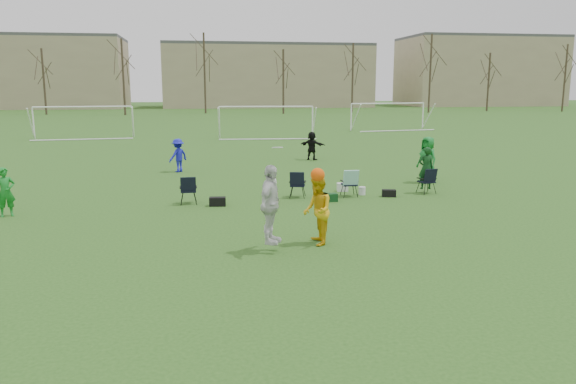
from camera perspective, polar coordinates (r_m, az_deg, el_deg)
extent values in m
plane|color=#254F18|center=(12.49, -2.34, -8.08)|extent=(260.00, 260.00, 0.00)
imported|color=#167F25|center=(19.52, -26.77, 0.00)|extent=(0.67, 0.57, 1.55)
imported|color=#181BBA|center=(26.99, -11.10, 3.67)|extent=(1.14, 1.12, 1.57)
imported|color=#147328|center=(24.28, 13.97, 3.21)|extent=(0.96, 1.12, 1.94)
imported|color=black|center=(30.86, 2.44, 4.72)|extent=(1.44, 1.22, 1.56)
imported|color=silver|center=(13.62, -1.80, -1.29)|extent=(0.93, 1.23, 1.95)
imported|color=gold|center=(14.35, 3.00, -1.89)|extent=(0.70, 0.88, 1.78)
sphere|color=#F4530C|center=(14.18, 3.03, 1.74)|extent=(0.36, 0.36, 0.36)
cylinder|color=white|center=(13.47, -1.09, 4.53)|extent=(0.27, 0.27, 0.07)
imported|color=#0F3A16|center=(21.90, 13.85, 2.38)|extent=(0.61, 0.42, 1.61)
cube|color=black|center=(19.22, -7.18, -0.97)|extent=(0.57, 0.34, 0.30)
cube|color=pink|center=(19.48, -1.62, -0.58)|extent=(0.37, 0.25, 0.40)
cube|color=#103C18|center=(19.86, 4.35, -0.56)|extent=(0.48, 0.33, 0.28)
cube|color=white|center=(21.80, 5.55, 0.49)|extent=(0.46, 0.36, 0.32)
cylinder|color=white|center=(21.19, 7.53, 0.13)|extent=(0.26, 0.26, 0.30)
cube|color=black|center=(20.98, 10.22, -0.12)|extent=(0.55, 0.37, 0.26)
cube|color=black|center=(19.69, -10.09, 0.21)|extent=(0.61, 0.61, 0.96)
cube|color=black|center=(20.50, 0.98, 0.79)|extent=(0.74, 0.74, 0.96)
cube|color=black|center=(20.77, 6.24, 0.86)|extent=(0.61, 0.61, 0.96)
cube|color=black|center=(21.88, 13.89, 1.11)|extent=(0.71, 0.71, 0.96)
cylinder|color=white|center=(47.13, -24.44, 6.39)|extent=(0.12, 0.12, 2.40)
cylinder|color=white|center=(46.41, -15.49, 6.90)|extent=(0.12, 0.12, 2.40)
cylinder|color=white|center=(46.57, -20.10, 8.13)|extent=(7.28, 0.76, 0.12)
cylinder|color=white|center=(44.12, -7.00, 7.03)|extent=(0.12, 0.12, 2.40)
cylinder|color=white|center=(44.51, 2.51, 7.13)|extent=(0.12, 0.12, 2.40)
cylinder|color=white|center=(44.10, -2.24, 8.66)|extent=(7.29, 0.63, 0.12)
cylinder|color=white|center=(51.20, 6.44, 7.55)|extent=(0.12, 0.12, 2.40)
cylinder|color=white|center=(54.54, 13.54, 7.52)|extent=(0.12, 0.12, 2.40)
cylinder|color=white|center=(52.72, 10.15, 8.85)|extent=(7.25, 1.13, 0.12)
cylinder|color=#382B21|center=(85.75, -23.55, 10.23)|extent=(0.28, 0.28, 9.00)
cylinder|color=#382B21|center=(80.82, -16.39, 11.12)|extent=(0.28, 0.28, 10.20)
cylinder|color=#382B21|center=(83.27, -8.47, 11.83)|extent=(0.28, 0.28, 11.40)
cylinder|color=#382B21|center=(81.19, -0.48, 11.13)|extent=(0.28, 0.28, 9.00)
cylinder|color=#382B21|center=(86.47, 6.58, 11.43)|extent=(0.28, 0.28, 10.20)
cylinder|color=#382B21|center=(87.32, 14.25, 11.57)|extent=(0.28, 0.28, 11.40)
cylinder|color=#382B21|center=(94.82, 19.70, 10.46)|extent=(0.28, 0.28, 9.00)
cylinder|color=#382B21|center=(98.08, 26.31, 10.33)|extent=(0.28, 0.28, 10.20)
cube|color=tan|center=(112.87, -27.07, 10.64)|extent=(42.00, 16.00, 12.00)
cube|color=tan|center=(108.58, -2.21, 11.56)|extent=(38.00, 16.00, 11.00)
cube|color=tan|center=(121.63, 18.76, 11.40)|extent=(30.00, 16.00, 13.00)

